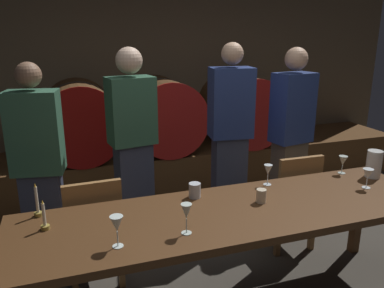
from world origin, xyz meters
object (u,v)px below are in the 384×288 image
guest_far_left (39,168)px  wine_glass_far_right (343,161)px  guest_far_right (291,136)px  candle_right (45,221)px  wine_glass_right (368,174)px  wine_glass_left (186,212)px  dining_table (234,219)px  guest_center_left (133,148)px  wine_barrel_left (80,120)px  cup_right (261,196)px  chair_right (292,196)px  chair_left (93,227)px  wine_barrel_center (162,114)px  wine_glass_far_left (117,225)px  pitcher (374,164)px  guest_center_right (230,139)px  wine_glass_center (268,171)px  wine_barrel_right (240,109)px  cup_left (195,190)px  candle_left (38,207)px

guest_far_left → wine_glass_far_right: guest_far_left is taller
guest_far_right → candle_right: guest_far_right is taller
guest_far_right → wine_glass_right: guest_far_right is taller
wine_glass_left → dining_table: bearing=25.7°
guest_center_left → wine_glass_far_right: size_ratio=11.94×
wine_barrel_left → guest_far_left: guest_far_left is taller
dining_table → cup_right: 0.25m
chair_right → wine_glass_right: wine_glass_right is taller
guest_far_right → candle_right: size_ratio=9.22×
wine_glass_right → dining_table: bearing=-179.1°
dining_table → chair_left: 1.06m
guest_center_left → wine_glass_left: 1.29m
guest_far_right → wine_glass_far_right: (0.01, -0.74, -0.03)m
wine_barrel_center → guest_far_right: (0.97, -1.24, -0.03)m
guest_far_right → wine_glass_far_right: guest_far_right is taller
guest_center_left → wine_glass_far_left: size_ratio=9.81×
chair_left → pitcher: pitcher is taller
wine_glass_right → wine_glass_far_right: 0.31m
guest_center_right → wine_glass_far_left: 1.78m
candle_right → wine_glass_right: (2.22, -0.10, 0.06)m
wine_glass_left → wine_glass_center: 0.94m
wine_barrel_right → chair_right: (-0.31, -1.72, -0.43)m
wine_barrel_right → guest_center_right: bearing=-119.3°
dining_table → guest_center_right: (0.45, 1.08, 0.22)m
chair_right → cup_right: bearing=42.2°
wine_glass_far_right → cup_left: size_ratio=1.42×
wine_barrel_center → candle_left: size_ratio=4.22×
chair_left → guest_center_right: guest_center_right is taller
guest_center_left → candle_left: guest_center_left is taller
dining_table → wine_glass_left: bearing=-154.3°
guest_center_left → cup_right: size_ratio=18.82×
wine_barrel_left → wine_glass_center: (1.23, -2.00, -0.05)m
wine_barrel_left → candle_left: (-0.37, -1.99, -0.10)m
wine_glass_far_right → guest_center_left: bearing=153.4°
candle_right → wine_glass_left: 0.83m
guest_center_left → wine_glass_far_right: 1.74m
candle_left → cup_right: size_ratio=2.36×
guest_center_right → guest_far_right: bearing=-174.6°
wine_glass_center → guest_far_right: bearing=48.2°
wine_glass_far_left → wine_glass_right: bearing=6.8°
guest_far_left → wine_glass_left: bearing=134.4°
dining_table → chair_right: bearing=35.2°
wine_barrel_left → chair_left: (-0.03, -1.72, -0.43)m
pitcher → wine_glass_left: pitcher is taller
guest_center_right → wine_glass_far_left: (-1.23, -1.28, -0.02)m
dining_table → guest_center_left: bearing=112.2°
wine_barrel_center → wine_glass_right: bearing=-67.5°
wine_barrel_right → wine_glass_right: wine_barrel_right is taller
candle_left → cup_left: candle_left is taller
wine_glass_far_left → wine_glass_right: size_ratio=1.21×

